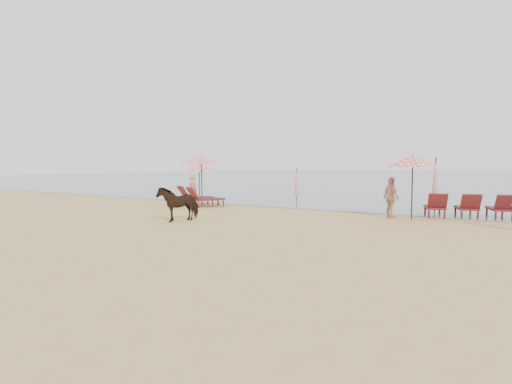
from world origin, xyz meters
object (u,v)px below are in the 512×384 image
Objects in this scene: umbrella_closed_left at (296,182)px; cow at (178,204)px; beachgoer_right_b at (391,198)px; umbrella_open_left_a at (202,160)px; lounger_cluster_left at (199,197)px; lounger_cluster_right at (484,207)px; beachgoer_left at (193,190)px; umbrella_open_right at (413,161)px; umbrella_open_left_b at (199,167)px; umbrella_closed_right at (435,178)px.

cow is (-0.57, -8.11, -0.57)m from umbrella_closed_left.
cow is 0.95× the size of beachgoer_right_b.
umbrella_closed_left reaches higher than beachgoer_right_b.
lounger_cluster_left is at bearing -48.92° from umbrella_open_left_a.
lounger_cluster_left is 12.69m from lounger_cluster_right.
umbrella_closed_left is 6.52m from beachgoer_right_b.
cow is 0.95× the size of beachgoer_left.
umbrella_open_right is at bearing 51.46° from cow.
umbrella_open_left_b reaches higher than beachgoer_right_b.
cow is at bearing 141.63° from beachgoer_left.
lounger_cluster_left is 5.11m from umbrella_closed_left.
beachgoer_right_b is (-0.76, -0.09, -1.41)m from umbrella_open_right.
umbrella_open_right is at bearing 12.63° from umbrella_open_left_a.
lounger_cluster_left is 1.63× the size of cow.
umbrella_closed_left is (3.99, 2.86, -1.13)m from umbrella_open_left_a.
umbrella_open_left_a is at bearing -43.00° from umbrella_open_left_b.
umbrella_closed_right is 3.20m from beachgoer_right_b.
lounger_cluster_left is 1.56× the size of beachgoer_left.
lounger_cluster_left is 0.45m from beachgoer_left.
umbrella_open_right is at bearing -95.15° from umbrella_closed_right.
umbrella_open_left_b is 0.91× the size of umbrella_open_right.
umbrella_closed_left reaches higher than lounger_cluster_right.
umbrella_closed_left is 5.35m from beachgoer_left.
umbrella_closed_left is at bearing 14.79° from beachgoer_right_b.
cow is (-9.38, -7.01, 0.18)m from lounger_cluster_right.
beachgoer_right_b is (-1.02, -2.95, -0.69)m from umbrella_closed_right.
beachgoer_left is (-10.76, -3.52, -0.69)m from umbrella_closed_right.
lounger_cluster_right is at bearing -154.17° from beachgoer_left.
lounger_cluster_left is 1.03× the size of umbrella_closed_right.
umbrella_closed_left is (3.66, 3.48, 0.74)m from lounger_cluster_left.
cow is (3.42, -5.25, -1.70)m from umbrella_open_left_a.
umbrella_open_left_b is 1.48× the size of cow.
lounger_cluster_left is 0.55× the size of lounger_cluster_right.
umbrella_open_left_a is 1.71× the size of cow.
beachgoer_left is (-3.97, -3.56, -0.41)m from umbrella_closed_left.
umbrella_open_right is (10.53, -0.04, -0.13)m from umbrella_open_left_a.
umbrella_closed_right reaches higher than umbrella_closed_left.
umbrella_open_right is (10.20, 0.58, 1.74)m from lounger_cluster_left.
lounger_cluster_left is 9.46m from beachgoer_right_b.
umbrella_open_left_b reaches higher than beachgoer_left.
lounger_cluster_left is 1.26× the size of umbrella_closed_left.
lounger_cluster_right is 2.99× the size of cow.
lounger_cluster_left is at bearing -136.45° from umbrella_closed_left.
lounger_cluster_right is 14.69m from umbrella_open_left_b.
umbrella_open_left_a reaches higher than lounger_cluster_right.
umbrella_closed_left reaches higher than lounger_cluster_left.
umbrella_open_left_a reaches higher than umbrella_open_left_b.
lounger_cluster_right is 13.01m from beachgoer_left.
beachgoer_left is at bearing 45.50° from beachgoer_right_b.
umbrella_open_left_a is 2.64m from umbrella_open_left_b.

